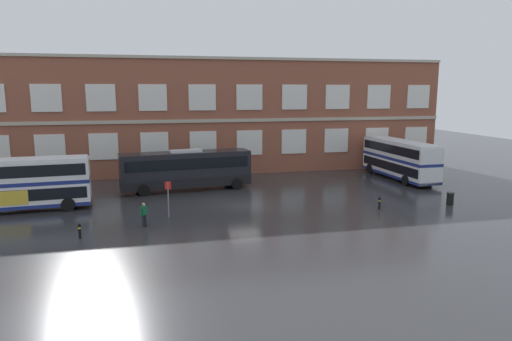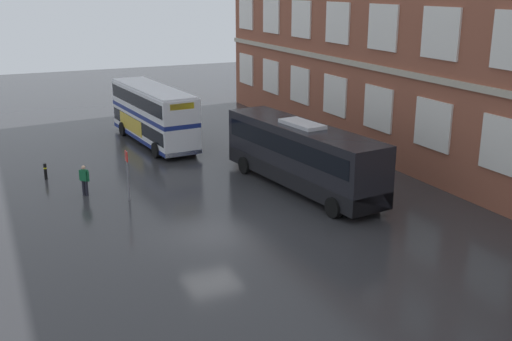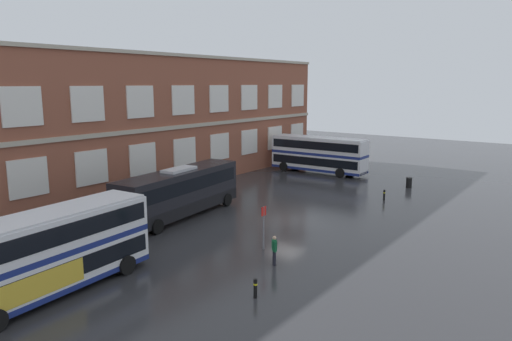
# 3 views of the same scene
# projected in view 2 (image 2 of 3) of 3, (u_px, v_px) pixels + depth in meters

# --- Properties ---
(ground_plane) EXTENTS (120.00, 120.00, 0.00)m
(ground_plane) POSITION_uv_depth(u_px,v_px,m) (250.00, 227.00, 28.99)
(ground_plane) COLOR #2B2B2D
(brick_terminal_building) EXTENTS (56.86, 8.19, 12.80)m
(brick_terminal_building) POSITION_uv_depth(u_px,v_px,m) (493.00, 71.00, 35.05)
(brick_terminal_building) COLOR brown
(brick_terminal_building) RESTS_ON ground
(double_decker_near) EXTENTS (11.17, 3.52, 4.07)m
(double_decker_near) POSITION_uv_depth(u_px,v_px,m) (153.00, 114.00, 43.83)
(double_decker_near) COLOR silver
(double_decker_near) RESTS_ON ground
(touring_coach) EXTENTS (12.22, 3.99, 3.80)m
(touring_coach) POSITION_uv_depth(u_px,v_px,m) (301.00, 155.00, 34.03)
(touring_coach) COLOR black
(touring_coach) RESTS_ON ground
(waiting_passenger) EXTENTS (0.53, 0.52, 1.70)m
(waiting_passenger) POSITION_uv_depth(u_px,v_px,m) (84.00, 179.00, 33.11)
(waiting_passenger) COLOR black
(waiting_passenger) RESTS_ON ground
(bus_stand_flag) EXTENTS (0.44, 0.10, 2.70)m
(bus_stand_flag) POSITION_uv_depth(u_px,v_px,m) (128.00, 171.00, 32.18)
(bus_stand_flag) COLOR slate
(bus_stand_flag) RESTS_ON ground
(safety_bollard_east) EXTENTS (0.19, 0.19, 0.95)m
(safety_bollard_east) POSITION_uv_depth(u_px,v_px,m) (45.00, 171.00, 36.04)
(safety_bollard_east) COLOR black
(safety_bollard_east) RESTS_ON ground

